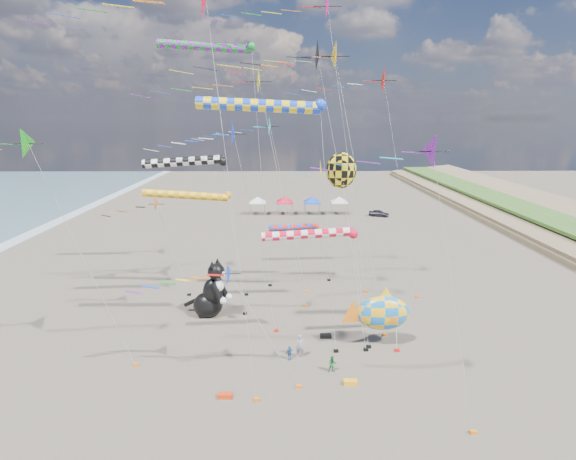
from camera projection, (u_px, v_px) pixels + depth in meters
The scene contains 31 objects.
ground at pixel (311, 441), 24.56m from camera, with size 260.00×260.00×0.00m, color brown.
delta_kite_0 at pixel (318, 59), 35.37m from camera, with size 14.92×2.83×23.44m.
delta_kite_1 at pixel (343, 58), 31.30m from camera, with size 10.63×2.24×22.71m.
delta_kite_2 at pixel (422, 159), 21.43m from camera, with size 9.81×1.92×16.61m.
delta_kite_3 at pixel (273, 129), 41.64m from camera, with size 9.08×1.97×17.54m.
delta_kite_4 at pixel (226, 285), 27.66m from camera, with size 9.74×1.78×8.49m.
delta_kite_5 at pixel (252, 84), 37.35m from camera, with size 13.40×2.36×21.45m.
delta_kite_6 at pixel (234, 136), 33.35m from camera, with size 8.73×2.21×17.29m.
delta_kite_7 at pixel (27, 148), 28.27m from camera, with size 13.02×2.12×16.79m.
delta_kite_8 at pixel (329, 5), 39.15m from camera, with size 14.24×2.83×28.46m.
delta_kite_9 at pixel (382, 82), 39.26m from camera, with size 12.07×2.54×21.82m.
delta_kite_10 at pixel (187, 1), 22.53m from camera, with size 11.50×2.86×24.56m.
delta_kite_11 at pixel (152, 210), 42.67m from camera, with size 7.50×1.73×9.97m.
windsock_0 at pixel (210, 48), 41.61m from camera, with size 10.33×0.84×24.08m.
windsock_1 at pixel (296, 228), 47.41m from camera, with size 6.65×0.72×6.36m.
windsock_2 at pixel (188, 163), 37.14m from camera, with size 8.28×0.76×14.09m.
windsock_3 at pixel (313, 235), 32.35m from camera, with size 8.31×0.69×9.43m.
windsock_4 at pixel (265, 106), 29.56m from camera, with size 9.85×0.86×18.45m.
windsock_5 at pixel (190, 196), 42.36m from camera, with size 9.74×0.77×10.53m.
angelfish_kite at pixel (339, 172), 32.82m from camera, with size 3.74×3.02×14.81m.
cat_inflatable at pixel (210, 287), 39.68m from camera, with size 3.98×1.99×5.37m, color black, non-canonical shape.
fish_inflatable at pixel (382, 313), 34.39m from camera, with size 5.57×2.23×4.82m.
person_adult at pixel (300, 346), 33.02m from camera, with size 0.65×0.43×1.78m, color gray.
child_green at pixel (332, 364), 31.13m from camera, with size 0.60×0.47×1.24m, color #176C2E.
child_blue at pixel (289, 353), 32.76m from camera, with size 0.64×0.27×1.09m, color #1F5498.
kite_bag_0 at pixel (394, 299), 43.45m from camera, with size 0.90×0.44×0.30m, color blue.
kite_bag_1 at pixel (326, 336), 36.16m from camera, with size 0.90×0.44×0.30m, color black.
kite_bag_2 at pixel (350, 382), 29.82m from camera, with size 0.90×0.44×0.30m, color #FFAE15.
kite_bag_3 at pixel (225, 396), 28.37m from camera, with size 0.90×0.44×0.30m, color red.
tent_row at pixel (298, 198), 82.04m from camera, with size 19.20×4.20×3.80m.
parked_car at pixel (379, 213), 80.91m from camera, with size 1.44×3.58×1.22m, color #26262D.
Camera 1 is at (-1.54, -21.02, 17.17)m, focal length 28.00 mm.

